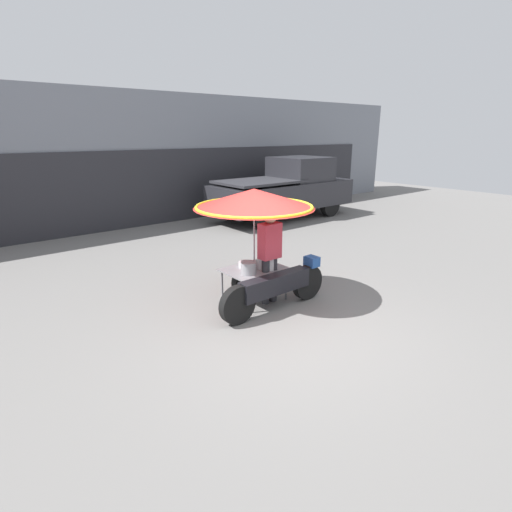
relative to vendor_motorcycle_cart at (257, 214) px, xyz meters
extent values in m
plane|color=slate|center=(-0.35, -1.12, -1.59)|extent=(36.00, 36.00, 0.00)
cube|color=gray|center=(-0.35, 8.09, 0.49)|extent=(28.00, 2.00, 4.17)
cube|color=#28282D|center=(-0.35, 7.06, -0.39)|extent=(23.80, 0.06, 2.40)
cylinder|color=black|center=(0.79, -0.50, -1.27)|extent=(0.63, 0.14, 0.63)
cylinder|color=black|center=(-0.79, -0.50, -1.27)|extent=(0.63, 0.14, 0.63)
cube|color=black|center=(0.00, -0.50, -1.11)|extent=(1.39, 0.24, 0.32)
cube|color=#234C93|center=(0.88, -0.50, -0.89)|extent=(0.20, 0.24, 0.18)
cylinder|color=black|center=(0.00, 0.31, -1.30)|extent=(0.57, 0.14, 0.57)
cylinder|color=#515156|center=(0.45, -0.28, -1.30)|extent=(0.03, 0.03, 0.58)
cylinder|color=#515156|center=(0.45, 0.41, -1.30)|extent=(0.03, 0.03, 0.58)
cylinder|color=#515156|center=(-0.46, -0.28, -1.30)|extent=(0.03, 0.03, 0.58)
cylinder|color=#515156|center=(-0.46, 0.41, -1.30)|extent=(0.03, 0.03, 0.58)
cube|color=gray|center=(0.00, 0.06, -1.00)|extent=(1.08, 0.82, 0.02)
cylinder|color=#B2B2B7|center=(0.00, 0.06, -0.44)|extent=(0.03, 0.03, 1.10)
cone|color=red|center=(0.00, 0.06, 0.27)|extent=(2.06, 2.06, 0.32)
torus|color=yellow|center=(0.00, 0.06, 0.13)|extent=(2.01, 2.01, 0.05)
cylinder|color=#939399|center=(-0.25, -0.08, -0.88)|extent=(0.26, 0.26, 0.21)
cylinder|color=silver|center=(0.18, -0.06, -0.87)|extent=(0.34, 0.34, 0.24)
cylinder|color=silver|center=(-0.06, 0.23, -0.94)|extent=(0.28, 0.28, 0.10)
cylinder|color=#2D2D33|center=(0.06, -0.17, -1.18)|extent=(0.14, 0.14, 0.83)
cylinder|color=#2D2D33|center=(0.24, -0.17, -1.18)|extent=(0.14, 0.14, 0.83)
cube|color=#C13847|center=(0.15, -0.17, -0.45)|extent=(0.38, 0.22, 0.62)
sphere|color=tan|center=(0.15, -0.17, -0.03)|extent=(0.22, 0.22, 0.22)
cylinder|color=black|center=(6.91, 4.26, -1.18)|extent=(0.81, 0.24, 0.81)
cylinder|color=black|center=(6.91, 5.92, -1.18)|extent=(0.81, 0.24, 0.81)
cylinder|color=black|center=(3.76, 4.26, -1.18)|extent=(0.81, 0.24, 0.81)
cylinder|color=black|center=(3.76, 5.92, -1.18)|extent=(0.81, 0.24, 0.81)
cube|color=#28282D|center=(5.33, 5.09, -0.75)|extent=(5.26, 1.95, 0.86)
cube|color=#28282D|center=(6.18, 5.09, 0.09)|extent=(1.79, 1.80, 0.82)
cube|color=#2D2D33|center=(4.28, 5.09, -0.22)|extent=(2.74, 1.88, 0.08)
camera|label=1|loc=(-4.22, -5.16, 1.33)|focal=28.00mm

